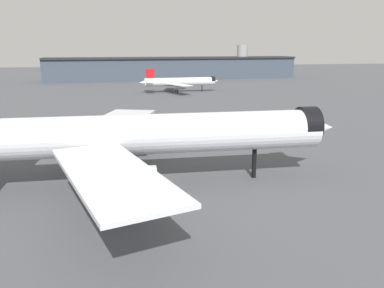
% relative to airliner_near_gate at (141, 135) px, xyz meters
% --- Properties ---
extents(ground, '(900.00, 900.00, 0.00)m').
position_rel_airliner_near_gate_xyz_m(ground, '(2.78, 1.96, -8.62)').
color(ground, '#4C4F54').
extents(airliner_near_gate, '(69.70, 63.52, 19.56)m').
position_rel_airliner_near_gate_xyz_m(airliner_near_gate, '(0.00, 0.00, 0.00)').
color(airliner_near_gate, silver).
rests_on(airliner_near_gate, ground).
extents(airliner_far_taxiway, '(43.17, 39.48, 12.44)m').
position_rel_airliner_near_gate_xyz_m(airliner_far_taxiway, '(34.24, 136.29, -3.13)').
color(airliner_far_taxiway, white).
rests_on(airliner_far_taxiway, ground).
extents(terminal_building, '(190.48, 37.30, 25.43)m').
position_rel_airliner_near_gate_xyz_m(terminal_building, '(50.08, 223.63, -0.19)').
color(terminal_building, '#3D4756').
rests_on(terminal_building, ground).
extents(traffic_cone_near_nose, '(0.45, 0.45, 0.57)m').
position_rel_airliner_near_gate_xyz_m(traffic_cone_near_nose, '(34.37, 17.32, -8.33)').
color(traffic_cone_near_nose, '#F2600C').
rests_on(traffic_cone_near_nose, ground).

